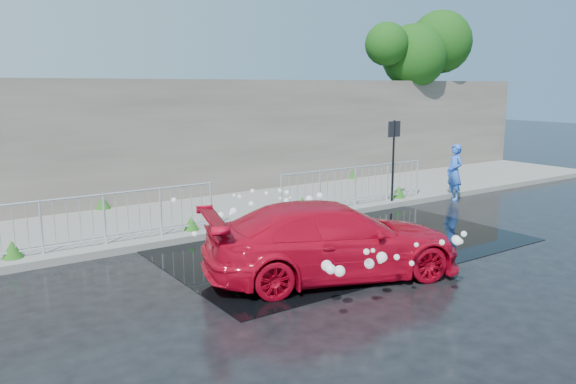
% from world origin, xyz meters
% --- Properties ---
extents(ground, '(90.00, 90.00, 0.00)m').
position_xyz_m(ground, '(0.00, 0.00, 0.00)').
color(ground, black).
rests_on(ground, ground).
extents(pavement, '(30.00, 4.00, 0.15)m').
position_xyz_m(pavement, '(0.00, 5.00, 0.07)').
color(pavement, gray).
rests_on(pavement, ground).
extents(curb, '(30.00, 0.25, 0.16)m').
position_xyz_m(curb, '(0.00, 3.00, 0.08)').
color(curb, gray).
rests_on(curb, ground).
extents(retaining_wall, '(30.00, 0.60, 3.50)m').
position_xyz_m(retaining_wall, '(0.00, 7.20, 1.90)').
color(retaining_wall, '#564F48').
rests_on(retaining_wall, pavement).
extents(puddle, '(8.00, 5.00, 0.01)m').
position_xyz_m(puddle, '(0.50, 1.00, 0.01)').
color(puddle, black).
rests_on(puddle, ground).
extents(sign_post, '(0.45, 0.06, 2.50)m').
position_xyz_m(sign_post, '(4.20, 3.10, 1.72)').
color(sign_post, black).
rests_on(sign_post, ground).
extents(tree, '(5.07, 2.52, 6.46)m').
position_xyz_m(tree, '(9.98, 7.41, 4.87)').
color(tree, '#332114').
rests_on(tree, ground).
extents(railing_left, '(5.05, 0.05, 1.10)m').
position_xyz_m(railing_left, '(-4.00, 3.35, 0.74)').
color(railing_left, silver).
rests_on(railing_left, pavement).
extents(railing_right, '(5.05, 0.05, 1.10)m').
position_xyz_m(railing_right, '(3.00, 3.35, 0.74)').
color(railing_right, silver).
rests_on(railing_right, pavement).
extents(weeds, '(12.17, 3.93, 0.42)m').
position_xyz_m(weeds, '(-0.09, 4.44, 0.33)').
color(weeds, '#1D5617').
rests_on(weeds, pavement).
extents(water_spray, '(3.53, 5.67, 1.10)m').
position_xyz_m(water_spray, '(-1.08, -0.00, 0.71)').
color(water_spray, white).
rests_on(water_spray, ground).
extents(red_car, '(5.11, 3.25, 1.38)m').
position_xyz_m(red_car, '(-1.07, -0.65, 0.69)').
color(red_car, '#B8071F').
rests_on(red_car, ground).
extents(person, '(0.57, 0.72, 1.72)m').
position_xyz_m(person, '(6.50, 2.75, 0.86)').
color(person, blue).
rests_on(person, ground).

